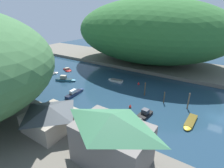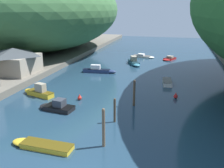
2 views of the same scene
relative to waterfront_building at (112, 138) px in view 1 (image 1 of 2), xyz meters
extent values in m
plane|color=#1E384C|center=(21.33, 18.80, -4.86)|extent=(130.00, 130.00, 0.00)
cube|color=#666056|center=(48.78, 18.80, -4.34)|extent=(22.00, 120.00, 1.06)
ellipsoid|color=#2D662D|center=(49.88, 15.94, 7.82)|extent=(41.85, 58.60, 23.26)
cube|color=slate|center=(0.00, 0.00, -0.99)|extent=(6.21, 9.54, 5.63)
pyramid|color=#38704C|center=(0.00, 0.00, 2.71)|extent=(6.71, 10.30, 1.77)
cube|color=gray|center=(0.10, 12.49, -2.25)|extent=(7.21, 7.03, 3.12)
pyramid|color=#3D4247|center=(0.10, 12.49, -0.04)|extent=(7.79, 7.59, 1.29)
cube|color=silver|center=(26.45, 15.80, -4.54)|extent=(1.73, 3.74, 0.66)
ellipsoid|color=silver|center=(26.26, 17.60, -4.54)|extent=(1.48, 1.93, 0.66)
cube|color=#504E4A|center=(26.45, 15.80, -4.19)|extent=(1.76, 3.82, 0.03)
cube|color=black|center=(14.05, 1.29, -4.60)|extent=(3.75, 2.23, 0.53)
ellipsoid|color=black|center=(12.28, 1.50, -4.60)|extent=(1.97, 1.94, 0.53)
cube|color=black|center=(14.05, 1.29, -4.32)|extent=(3.82, 2.28, 0.03)
cube|color=#333842|center=(14.16, 1.28, -3.87)|extent=(1.39, 1.42, 0.93)
cube|color=navy|center=(12.78, 20.06, -4.54)|extent=(5.24, 1.63, 0.65)
ellipsoid|color=navy|center=(15.35, 20.26, -4.54)|extent=(2.66, 1.36, 0.65)
cube|color=black|center=(12.78, 20.06, -4.20)|extent=(5.35, 1.66, 0.03)
cube|color=silver|center=(12.62, 20.04, -3.77)|extent=(1.87, 0.99, 0.88)
cube|color=gold|center=(16.92, -6.97, -4.64)|extent=(4.79, 1.64, 0.45)
ellipsoid|color=gold|center=(14.55, -6.89, -4.64)|extent=(2.42, 1.48, 0.45)
cube|color=#4C3E0E|center=(16.92, -6.97, -4.40)|extent=(4.89, 1.67, 0.03)
cube|color=teal|center=(18.41, 29.66, -4.56)|extent=(3.41, 5.22, 0.61)
ellipsoid|color=teal|center=(19.38, 27.36, -4.56)|extent=(2.37, 2.89, 0.61)
cube|color=#132A33|center=(18.41, 29.66, -4.24)|extent=(3.48, 5.32, 0.03)
cube|color=#9E937F|center=(18.35, 29.80, -3.72)|extent=(1.71, 2.04, 1.08)
cube|color=gold|center=(9.16, 5.32, -4.52)|extent=(4.37, 2.43, 0.70)
ellipsoid|color=gold|center=(7.16, 5.93, -4.52)|extent=(2.35, 1.76, 0.70)
cube|color=#4C3E0E|center=(9.16, 5.32, -4.15)|extent=(4.45, 2.48, 0.03)
cube|color=#9E937F|center=(9.28, 5.28, -3.56)|extent=(1.66, 1.27, 1.21)
cube|color=silver|center=(19.06, 37.75, -4.68)|extent=(4.73, 2.79, 0.38)
ellipsoid|color=silver|center=(21.22, 37.25, -4.68)|extent=(2.55, 2.20, 0.38)
cube|color=#504E4A|center=(19.06, 37.75, -4.47)|extent=(4.83, 2.85, 0.03)
cube|color=silver|center=(18.93, 37.78, -4.25)|extent=(1.80, 1.61, 0.47)
cube|color=red|center=(26.08, 36.50, -4.68)|extent=(3.10, 3.75, 0.37)
ellipsoid|color=red|center=(25.42, 35.02, -4.68)|extent=(2.35, 2.23, 0.37)
cube|color=#450A0A|center=(26.08, 36.50, -4.48)|extent=(3.16, 3.83, 0.03)
cube|color=#9E937F|center=(26.12, 36.60, -4.25)|extent=(1.71, 1.59, 0.51)
cylinder|color=brown|center=(21.77, -5.30, -3.07)|extent=(0.29, 0.29, 3.58)
sphere|color=brown|center=(21.77, -5.30, -1.23)|extent=(0.26, 0.26, 0.26)
cylinder|color=#4C3D2D|center=(21.50, -0.15, -3.55)|extent=(0.26, 0.26, 2.64)
sphere|color=#4C3D2D|center=(21.50, -0.15, -2.18)|extent=(0.23, 0.23, 0.23)
cylinder|color=#4C3D2D|center=(22.73, 5.17, -3.23)|extent=(0.30, 0.30, 3.28)
sphere|color=#4C3D2D|center=(22.73, 5.17, -1.53)|extent=(0.27, 0.27, 0.27)
sphere|color=red|center=(15.18, 5.26, -4.58)|extent=(0.58, 0.58, 0.58)
cone|color=red|center=(15.18, 5.26, -4.14)|extent=(0.29, 0.29, 0.29)
sphere|color=red|center=(27.93, 9.30, -4.58)|extent=(0.57, 0.57, 0.57)
cone|color=red|center=(27.93, 9.30, -4.15)|extent=(0.29, 0.29, 0.29)
cylinder|color=#282D3D|center=(3.09, -3.36, -3.38)|extent=(0.13, 0.13, 0.85)
cylinder|color=#282D3D|center=(3.13, -3.19, -3.38)|extent=(0.13, 0.13, 0.85)
cube|color=#B2231E|center=(3.11, -3.27, -2.65)|extent=(0.28, 0.41, 0.62)
sphere|color=tan|center=(3.11, -3.27, -2.23)|extent=(0.22, 0.22, 0.22)
camera|label=1|loc=(-14.87, -9.80, 14.94)|focal=28.00mm
camera|label=2|loc=(27.61, -24.62, 7.39)|focal=40.00mm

